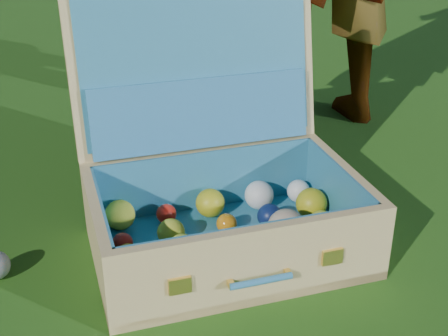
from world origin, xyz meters
TOP-DOWN VIEW (x-y plane):
  - ground at (0.00, 0.00)m, footprint 60.00×60.00m
  - suitcase at (0.04, 0.16)m, footprint 0.72×0.66m

SIDE VIEW (x-z plane):
  - ground at x=0.00m, z-range 0.00..0.00m
  - suitcase at x=0.04m, z-range -0.13..0.46m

